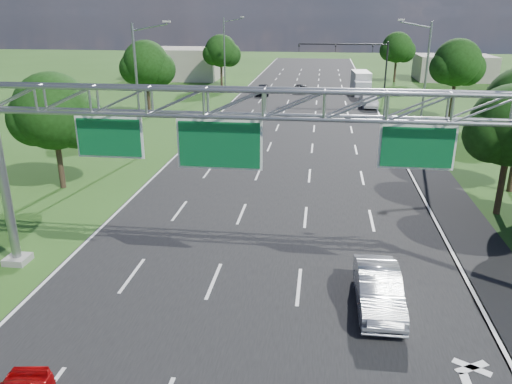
% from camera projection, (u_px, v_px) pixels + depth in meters
% --- Properties ---
extents(ground, '(220.00, 220.00, 0.00)m').
position_uv_depth(ground, '(287.00, 161.00, 38.15)').
color(ground, '#264B16').
rests_on(ground, ground).
extents(road, '(18.00, 180.00, 0.02)m').
position_uv_depth(road, '(287.00, 161.00, 38.15)').
color(road, black).
rests_on(road, ground).
extents(road_flare, '(3.00, 30.00, 0.02)m').
position_uv_depth(road_flare, '(492.00, 271.00, 21.99)').
color(road_flare, black).
rests_on(road_flare, ground).
extents(sign_gantry, '(23.50, 1.00, 9.56)m').
position_uv_depth(sign_gantry, '(266.00, 119.00, 18.98)').
color(sign_gantry, gray).
rests_on(sign_gantry, ground).
extents(traffic_signal, '(12.21, 0.24, 7.00)m').
position_uv_depth(traffic_signal, '(361.00, 55.00, 68.11)').
color(traffic_signal, black).
rests_on(traffic_signal, ground).
extents(streetlight_l_near, '(2.97, 0.22, 10.16)m').
position_uv_depth(streetlight_l_near, '(139.00, 85.00, 37.63)').
color(streetlight_l_near, gray).
rests_on(streetlight_l_near, ground).
extents(streetlight_l_far, '(2.97, 0.22, 10.16)m').
position_uv_depth(streetlight_l_far, '(226.00, 51.00, 70.26)').
color(streetlight_l_far, gray).
rests_on(streetlight_l_far, ground).
extents(streetlight_r_mid, '(2.97, 0.22, 10.16)m').
position_uv_depth(streetlight_r_mid, '(424.00, 74.00, 44.20)').
color(streetlight_r_mid, gray).
rests_on(streetlight_r_mid, ground).
extents(tree_verge_la, '(5.76, 4.80, 7.40)m').
position_uv_depth(tree_verge_la, '(55.00, 115.00, 30.81)').
color(tree_verge_la, '#2D2116').
rests_on(tree_verge_la, ground).
extents(tree_verge_lb, '(5.76, 4.80, 8.06)m').
position_uv_depth(tree_verge_lb, '(147.00, 66.00, 52.27)').
color(tree_verge_lb, '#2D2116').
rests_on(tree_verge_lb, ground).
extents(tree_verge_lc, '(5.76, 4.80, 7.62)m').
position_uv_depth(tree_verge_lc, '(222.00, 52.00, 75.36)').
color(tree_verge_lc, '#2D2116').
rests_on(tree_verge_lc, ground).
extents(tree_verge_rd, '(5.76, 4.80, 8.28)m').
position_uv_depth(tree_verge_rd, '(457.00, 65.00, 51.09)').
color(tree_verge_rd, '#2D2116').
rests_on(tree_verge_rd, ground).
extents(tree_verge_re, '(5.76, 4.80, 7.84)m').
position_uv_depth(tree_verge_re, '(398.00, 49.00, 79.45)').
color(tree_verge_re, '#2D2116').
rests_on(tree_verge_re, ground).
extents(building_left, '(14.00, 10.00, 5.00)m').
position_uv_depth(building_left, '(179.00, 63.00, 84.74)').
color(building_left, '#A79F8C').
rests_on(building_left, ground).
extents(building_right, '(12.00, 9.00, 4.00)m').
position_uv_depth(building_right, '(454.00, 68.00, 83.02)').
color(building_right, '#A79F8C').
rests_on(building_right, ground).
extents(silver_sedan, '(1.69, 4.64, 1.52)m').
position_uv_depth(silver_sedan, '(378.00, 289.00, 19.06)').
color(silver_sedan, '#AAAFB6').
rests_on(silver_sedan, ground).
extents(car_queue_b, '(1.91, 3.92, 1.07)m').
position_uv_depth(car_queue_b, '(300.00, 89.00, 70.36)').
color(car_queue_b, black).
rests_on(car_queue_b, ground).
extents(car_queue_c, '(1.99, 4.37, 1.45)m').
position_uv_depth(car_queue_c, '(263.00, 90.00, 68.15)').
color(car_queue_c, black).
rests_on(car_queue_c, ground).
extents(car_queue_d, '(1.96, 4.84, 1.56)m').
position_uv_depth(car_queue_d, '(369.00, 101.00, 59.42)').
color(car_queue_d, silver).
rests_on(car_queue_d, ground).
extents(box_truck, '(2.58, 7.75, 2.89)m').
position_uv_depth(box_truck, '(361.00, 83.00, 69.71)').
color(box_truck, beige).
rests_on(box_truck, ground).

